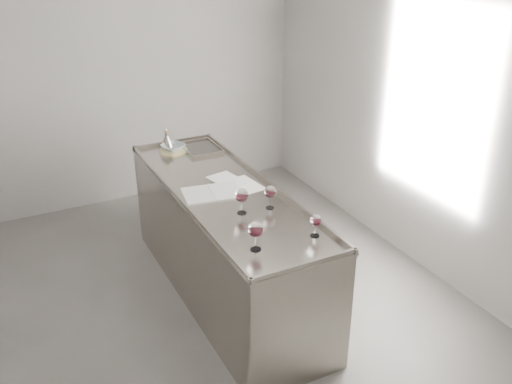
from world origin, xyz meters
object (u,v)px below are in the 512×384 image
notebook (212,193)px  ceramic_bowl (173,147)px  wine_glass_left (256,230)px  wine_glass_middle (242,196)px  counter (226,244)px  wine_glass_small (315,221)px  wine_glass_right (270,192)px  wine_funnel (167,142)px

notebook → ceramic_bowl: (0.03, 0.97, 0.04)m
wine_glass_left → ceramic_bowl: (0.11, 1.86, -0.10)m
wine_glass_left → wine_glass_middle: (0.14, 0.49, -0.01)m
counter → wine_glass_small: 1.10m
wine_glass_right → wine_glass_small: wine_glass_right is taller
counter → notebook: counter is taller
wine_glass_right → wine_funnel: wine_funnel is taller
counter → ceramic_bowl: bearing=93.9°
ceramic_bowl → wine_glass_middle: bearing=-88.7°
wine_glass_middle → notebook: size_ratio=0.39×
wine_glass_middle → wine_glass_small: size_ratio=1.19×
notebook → ceramic_bowl: bearing=97.3°
wine_glass_right → ceramic_bowl: bearing=100.1°
wine_glass_left → wine_glass_small: size_ratio=1.26×
counter → wine_glass_middle: size_ratio=12.78×
notebook → wine_glass_right: bearing=-46.7°
wine_funnel → notebook: bearing=-90.5°
wine_glass_small → counter: bearing=105.7°
wine_glass_right → wine_funnel: 1.51m
wine_glass_left → notebook: size_ratio=0.42×
counter → wine_glass_right: wine_glass_right is taller
wine_glass_small → wine_glass_right: bearing=98.2°
notebook → wine_funnel: (0.01, 1.07, 0.06)m
counter → wine_glass_middle: wine_glass_middle is taller
wine_funnel → ceramic_bowl: bearing=-78.0°
counter → ceramic_bowl: (-0.07, 0.98, 0.51)m
notebook → wine_funnel: bearing=98.6°
counter → wine_glass_left: 1.08m
counter → wine_glass_left: wine_glass_left is taller
wine_glass_right → notebook: bearing=124.1°
wine_glass_middle → ceramic_bowl: bearing=91.3°
ceramic_bowl → wine_glass_small: bearing=-80.4°
wine_glass_right → wine_glass_small: 0.50m
wine_glass_small → notebook: 0.97m
wine_glass_left → wine_glass_small: (0.43, -0.02, -0.03)m
wine_glass_right → wine_glass_small: size_ratio=1.10×
wine_glass_small → wine_funnel: size_ratio=0.75×
wine_glass_left → wine_funnel: bearing=87.4°
wine_glass_left → wine_glass_middle: bearing=74.2°
wine_glass_small → ceramic_bowl: bearing=99.6°
counter → notebook: bearing=175.8°
wine_glass_left → wine_glass_small: bearing=-2.8°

